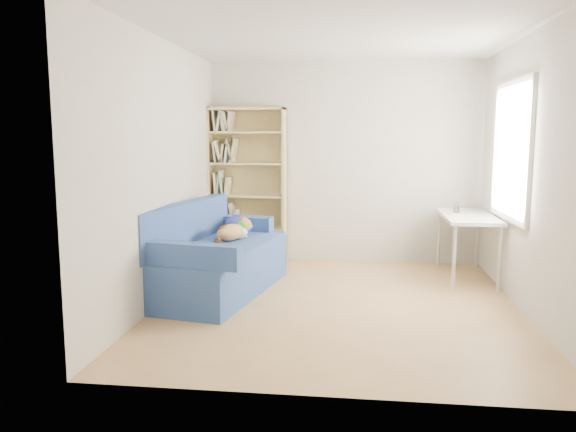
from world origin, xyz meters
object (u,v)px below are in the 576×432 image
at_px(sofa, 215,259).
at_px(bookshelf, 248,192).
at_px(desk, 468,221).
at_px(pen_cup, 456,208).

distance_m(sofa, bookshelf, 1.62).
xyz_separation_m(desk, pen_cup, (-0.10, 0.17, 0.13)).
distance_m(desk, pen_cup, 0.24).
bearing_deg(bookshelf, desk, -12.66).
relative_size(sofa, desk, 1.69).
xyz_separation_m(bookshelf, desk, (2.70, -0.61, -0.25)).
bearing_deg(pen_cup, bookshelf, 170.55).
height_order(sofa, bookshelf, bookshelf).
distance_m(bookshelf, desk, 2.78).
distance_m(sofa, desk, 2.93).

